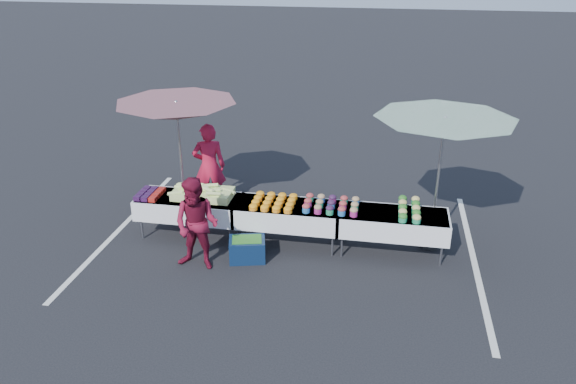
% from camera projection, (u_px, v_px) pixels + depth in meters
% --- Properties ---
extents(ground, '(80.00, 80.00, 0.00)m').
position_uv_depth(ground, '(288.00, 243.00, 10.02)').
color(ground, black).
extents(stripe_left, '(0.10, 5.00, 0.00)m').
position_uv_depth(stripe_left, '(121.00, 228.00, 10.54)').
color(stripe_left, silver).
rests_on(stripe_left, ground).
extents(stripe_right, '(0.10, 5.00, 0.00)m').
position_uv_depth(stripe_right, '(474.00, 260.00, 9.49)').
color(stripe_right, silver).
rests_on(stripe_right, ground).
extents(table_left, '(1.86, 0.81, 0.75)m').
position_uv_depth(table_left, '(190.00, 206.00, 10.08)').
color(table_left, white).
rests_on(table_left, ground).
extents(table_center, '(1.86, 0.81, 0.75)m').
position_uv_depth(table_center, '(288.00, 214.00, 9.78)').
color(table_center, white).
rests_on(table_center, ground).
extents(table_right, '(1.86, 0.81, 0.75)m').
position_uv_depth(table_right, '(393.00, 222.00, 9.49)').
color(table_right, white).
rests_on(table_right, ground).
extents(berry_punnets, '(0.40, 0.54, 0.08)m').
position_uv_depth(berry_punnets, '(150.00, 194.00, 10.05)').
color(berry_punnets, black).
rests_on(berry_punnets, table_left).
extents(corn_pile, '(1.16, 0.57, 0.26)m').
position_uv_depth(corn_pile, '(202.00, 193.00, 9.97)').
color(corn_pile, '#C3E072').
rests_on(corn_pile, table_left).
extents(plastic_bags, '(0.30, 0.25, 0.05)m').
position_uv_depth(plastic_bags, '(200.00, 205.00, 9.68)').
color(plastic_bags, white).
rests_on(plastic_bags, table_left).
extents(carrot_bowls, '(0.75, 0.69, 0.11)m').
position_uv_depth(carrot_bowls, '(274.00, 202.00, 9.72)').
color(carrot_bowls, orange).
rests_on(carrot_bowls, table_center).
extents(potato_cups, '(0.94, 0.58, 0.16)m').
position_uv_depth(potato_cups, '(331.00, 204.00, 9.56)').
color(potato_cups, '#2566AD').
rests_on(potato_cups, table_right).
extents(bean_baskets, '(0.36, 0.86, 0.15)m').
position_uv_depth(bean_baskets, '(409.00, 209.00, 9.42)').
color(bean_baskets, '#228858').
rests_on(bean_baskets, table_right).
extents(vendor, '(0.74, 0.60, 1.75)m').
position_uv_depth(vendor, '(209.00, 166.00, 11.05)').
color(vendor, red).
rests_on(vendor, ground).
extents(customer, '(0.82, 0.67, 1.57)m').
position_uv_depth(customer, '(197.00, 224.00, 8.98)').
color(customer, maroon).
rests_on(customer, ground).
extents(umbrella_left, '(2.32, 2.32, 2.30)m').
position_uv_depth(umbrella_left, '(177.00, 112.00, 10.25)').
color(umbrella_left, black).
rests_on(umbrella_left, ground).
extents(umbrella_right, '(2.49, 2.49, 2.36)m').
position_uv_depth(umbrella_right, '(444.00, 129.00, 9.10)').
color(umbrella_right, black).
rests_on(umbrella_right, ground).
extents(storage_bin, '(0.68, 0.56, 0.39)m').
position_uv_depth(storage_bin, '(247.00, 249.00, 9.43)').
color(storage_bin, '#0C2040').
rests_on(storage_bin, ground).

